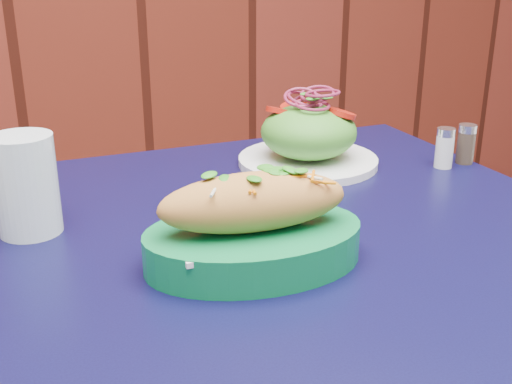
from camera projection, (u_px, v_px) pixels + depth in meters
name	position (u px, v px, depth m)	size (l,w,h in m)	color
cafe_table	(283.00, 301.00, 0.79)	(0.88, 0.88, 0.75)	black
banh_mi_basket	(254.00, 227.00, 0.68)	(0.26, 0.20, 0.11)	#0C723B
salad_plate	(308.00, 137.00, 1.00)	(0.22, 0.22, 0.12)	white
water_glass	(26.00, 185.00, 0.75)	(0.07, 0.07, 0.12)	silver
salt_shaker	(445.00, 148.00, 0.99)	(0.03, 0.03, 0.06)	white
pepper_shaker	(466.00, 144.00, 1.01)	(0.03, 0.03, 0.06)	#3F3326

